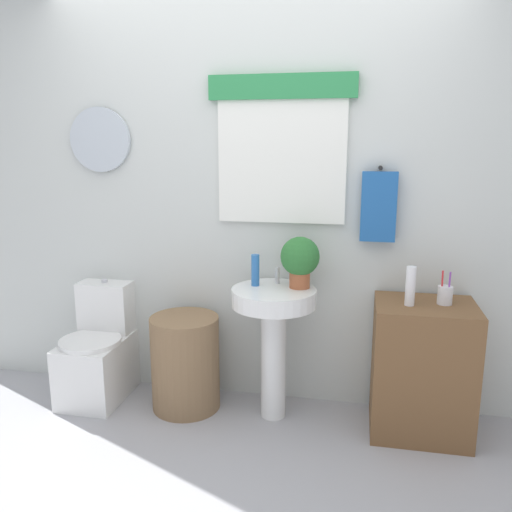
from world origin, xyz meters
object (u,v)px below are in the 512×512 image
(wooden_cabinet, at_px, (422,369))
(lotion_bottle, at_px, (410,286))
(soap_bottle, at_px, (255,270))
(laundry_hamper, at_px, (185,362))
(toothbrush_cup, at_px, (445,295))
(pedestal_sink, at_px, (274,323))
(potted_plant, at_px, (300,259))
(toilet, at_px, (99,354))

(wooden_cabinet, distance_m, lotion_bottle, 0.50)
(soap_bottle, bearing_deg, laundry_hamper, -173.38)
(toothbrush_cup, bearing_deg, pedestal_sink, -178.78)
(soap_bottle, height_order, potted_plant, potted_plant)
(toilet, relative_size, lotion_bottle, 3.48)
(pedestal_sink, height_order, wooden_cabinet, pedestal_sink)
(toilet, height_order, toothbrush_cup, toothbrush_cup)
(soap_bottle, distance_m, lotion_bottle, 0.87)
(pedestal_sink, bearing_deg, soap_bottle, 157.38)
(laundry_hamper, xyz_separation_m, wooden_cabinet, (1.40, 0.00, 0.09))
(toilet, height_order, lotion_bottle, lotion_bottle)
(laundry_hamper, xyz_separation_m, lotion_bottle, (1.30, -0.04, 0.57))
(laundry_hamper, relative_size, potted_plant, 1.96)
(wooden_cabinet, distance_m, soap_bottle, 1.09)
(soap_bottle, distance_m, potted_plant, 0.27)
(toilet, bearing_deg, pedestal_sink, -1.69)
(pedestal_sink, xyz_separation_m, soap_bottle, (-0.12, 0.05, 0.30))
(soap_bottle, relative_size, potted_plant, 0.62)
(pedestal_sink, bearing_deg, toilet, 178.31)
(toothbrush_cup, bearing_deg, wooden_cabinet, -168.10)
(laundry_hamper, relative_size, wooden_cabinet, 0.77)
(lotion_bottle, height_order, toothbrush_cup, lotion_bottle)
(pedestal_sink, bearing_deg, wooden_cabinet, 0.00)
(wooden_cabinet, xyz_separation_m, potted_plant, (-0.70, 0.06, 0.59))
(lotion_bottle, bearing_deg, toilet, 177.77)
(potted_plant, height_order, lotion_bottle, potted_plant)
(soap_bottle, xyz_separation_m, toothbrush_cup, (1.06, -0.03, -0.08))
(potted_plant, bearing_deg, toilet, -178.84)
(laundry_hamper, height_order, wooden_cabinet, wooden_cabinet)
(pedestal_sink, distance_m, wooden_cabinet, 0.87)
(laundry_hamper, xyz_separation_m, potted_plant, (0.69, 0.06, 0.67))
(pedestal_sink, relative_size, lotion_bottle, 3.70)
(soap_bottle, bearing_deg, pedestal_sink, -22.62)
(laundry_hamper, bearing_deg, toilet, 176.76)
(wooden_cabinet, bearing_deg, potted_plant, 175.13)
(toilet, bearing_deg, soap_bottle, 0.90)
(soap_bottle, bearing_deg, potted_plant, 2.20)
(toilet, distance_m, soap_bottle, 1.19)
(laundry_hamper, distance_m, pedestal_sink, 0.63)
(toilet, distance_m, lotion_bottle, 1.99)
(toilet, distance_m, pedestal_sink, 1.19)
(pedestal_sink, bearing_deg, lotion_bottle, -3.05)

